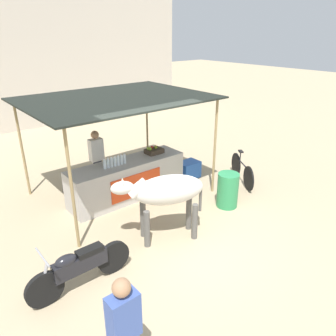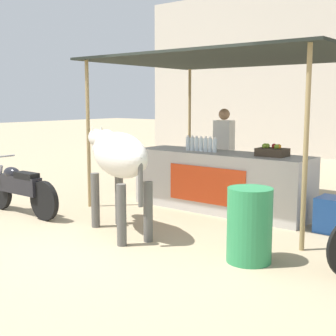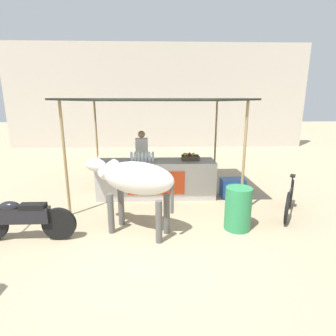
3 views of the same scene
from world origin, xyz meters
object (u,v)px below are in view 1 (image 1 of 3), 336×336
at_px(vendor_behind_counter, 97,161).
at_px(water_barrel, 228,190).
at_px(fruit_crate, 154,151).
at_px(cooler_box, 189,170).
at_px(cow, 165,192).
at_px(bicycle_leaning, 242,170).
at_px(stall_counter, 128,180).
at_px(motorcycle_parked, 79,267).

relative_size(vendor_behind_counter, water_barrel, 1.96).
bearing_deg(vendor_behind_counter, fruit_crate, -28.37).
relative_size(vendor_behind_counter, cooler_box, 2.75).
relative_size(cooler_box, cow, 0.33).
bearing_deg(cow, fruit_crate, 58.34).
relative_size(vendor_behind_counter, cow, 0.91).
distance_m(vendor_behind_counter, bicycle_leaning, 3.92).
relative_size(stall_counter, fruit_crate, 6.82).
height_order(cooler_box, water_barrel, water_barrel).
bearing_deg(stall_counter, fruit_crate, 3.76).
xyz_separation_m(vendor_behind_counter, water_barrel, (2.00, -2.65, -0.43)).
height_order(fruit_crate, water_barrel, fruit_crate).
height_order(cooler_box, bicycle_leaning, bicycle_leaning).
bearing_deg(cooler_box, stall_counter, 177.21).
height_order(cow, motorcycle_parked, cow).
height_order(fruit_crate, cow, cow).
xyz_separation_m(cooler_box, bicycle_leaning, (0.93, -1.16, 0.11)).
xyz_separation_m(cooler_box, water_barrel, (-0.40, -1.80, 0.18)).
distance_m(cooler_box, water_barrel, 1.85).
distance_m(fruit_crate, cooler_box, 1.37).
bearing_deg(water_barrel, stall_counter, 129.92).
bearing_deg(water_barrel, cow, -177.86).
distance_m(fruit_crate, vendor_behind_counter, 1.47).
distance_m(fruit_crate, bicycle_leaning, 2.52).
height_order(motorcycle_parked, bicycle_leaning, motorcycle_parked).
bearing_deg(fruit_crate, bicycle_leaning, -32.66).
bearing_deg(fruit_crate, cow, -121.66).
distance_m(stall_counter, water_barrel, 2.47).
relative_size(fruit_crate, cow, 0.24).
bearing_deg(cooler_box, bicycle_leaning, -51.07).
relative_size(stall_counter, cooler_box, 5.00).
distance_m(stall_counter, cooler_box, 2.01).
distance_m(fruit_crate, water_barrel, 2.17).
distance_m(stall_counter, cow, 2.08).
xyz_separation_m(stall_counter, vendor_behind_counter, (-0.41, 0.75, 0.37)).
relative_size(cow, motorcycle_parked, 1.01).
bearing_deg(vendor_behind_counter, water_barrel, -53.02).
height_order(stall_counter, water_barrel, stall_counter).
relative_size(water_barrel, bicycle_leaning, 0.59).
bearing_deg(water_barrel, cooler_box, 77.37).
height_order(stall_counter, bicycle_leaning, stall_counter).
bearing_deg(fruit_crate, vendor_behind_counter, 151.63).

